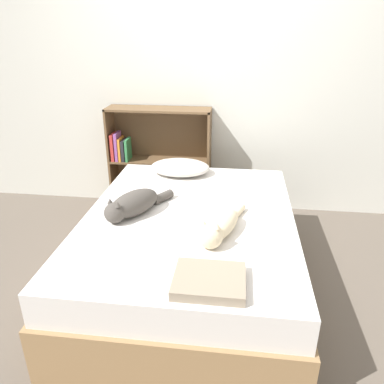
{
  "coord_description": "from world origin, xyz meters",
  "views": [
    {
      "loc": [
        0.29,
        -2.16,
        1.68
      ],
      "look_at": [
        0.0,
        0.14,
        0.65
      ],
      "focal_mm": 35.0,
      "sensor_mm": 36.0,
      "label": 1
    }
  ],
  "objects_px": {
    "cat_dark": "(132,204)",
    "cat_light": "(219,227)",
    "bookshelf": "(157,158)",
    "pillow": "(180,167)",
    "bed": "(189,250)"
  },
  "relations": [
    {
      "from": "bed",
      "to": "pillow",
      "type": "height_order",
      "value": "pillow"
    },
    {
      "from": "bed",
      "to": "cat_dark",
      "type": "distance_m",
      "value": 0.51
    },
    {
      "from": "bed",
      "to": "cat_dark",
      "type": "bearing_deg",
      "value": -172.05
    },
    {
      "from": "cat_light",
      "to": "bookshelf",
      "type": "relative_size",
      "value": 0.57
    },
    {
      "from": "cat_light",
      "to": "cat_dark",
      "type": "bearing_deg",
      "value": -90.29
    },
    {
      "from": "bed",
      "to": "bookshelf",
      "type": "relative_size",
      "value": 1.85
    },
    {
      "from": "cat_dark",
      "to": "bookshelf",
      "type": "height_order",
      "value": "bookshelf"
    },
    {
      "from": "pillow",
      "to": "bookshelf",
      "type": "xyz_separation_m",
      "value": [
        -0.3,
        0.49,
        -0.09
      ]
    },
    {
      "from": "pillow",
      "to": "bookshelf",
      "type": "height_order",
      "value": "bookshelf"
    },
    {
      "from": "cat_light",
      "to": "cat_dark",
      "type": "height_order",
      "value": "cat_light"
    },
    {
      "from": "bed",
      "to": "cat_dark",
      "type": "height_order",
      "value": "cat_dark"
    },
    {
      "from": "bed",
      "to": "pillow",
      "type": "bearing_deg",
      "value": 103.49
    },
    {
      "from": "pillow",
      "to": "cat_light",
      "type": "distance_m",
      "value": 1.05
    },
    {
      "from": "cat_dark",
      "to": "bookshelf",
      "type": "relative_size",
      "value": 0.51
    },
    {
      "from": "cat_dark",
      "to": "cat_light",
      "type": "bearing_deg",
      "value": 103.05
    }
  ]
}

